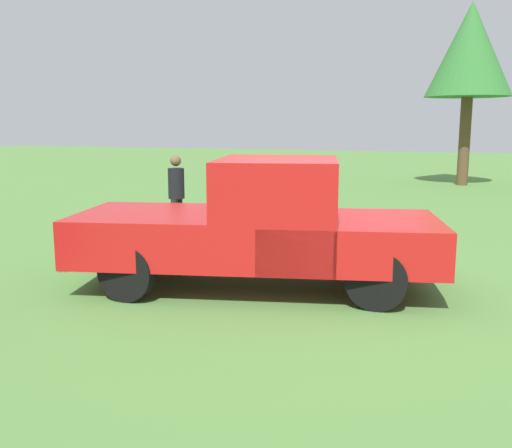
{
  "coord_description": "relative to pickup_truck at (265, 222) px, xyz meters",
  "views": [
    {
      "loc": [
        -1.79,
        7.67,
        2.28
      ],
      "look_at": [
        0.73,
        0.31,
        0.9
      ],
      "focal_mm": 40.25,
      "sensor_mm": 36.0,
      "label": 1
    }
  ],
  "objects": [
    {
      "name": "person_bystander",
      "position": [
        2.76,
        -2.79,
        -0.0
      ],
      "size": [
        0.32,
        0.34,
        1.65
      ],
      "rotation": [
        0.0,
        0.0,
        6.27
      ],
      "color": "black",
      "rests_on": "ground_plane"
    },
    {
      "name": "tree_back_left",
      "position": [
        -2.76,
        -15.13,
        3.87
      ],
      "size": [
        3.04,
        3.04,
        6.51
      ],
      "color": "brown",
      "rests_on": "ground_plane"
    },
    {
      "name": "pickup_truck",
      "position": [
        0.0,
        0.0,
        0.0
      ],
      "size": [
        5.23,
        2.91,
        1.8
      ],
      "rotation": [
        0.0,
        0.0,
        0.21
      ],
      "color": "black",
      "rests_on": "ground_plane"
    },
    {
      "name": "ground_plane",
      "position": [
        -0.6,
        -0.29,
        -0.93
      ],
      "size": [
        80.0,
        80.0,
        0.0
      ],
      "primitive_type": "plane",
      "color": "#54843D"
    }
  ]
}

